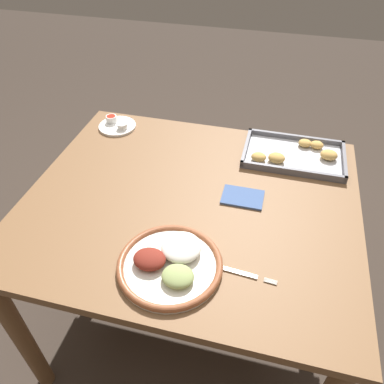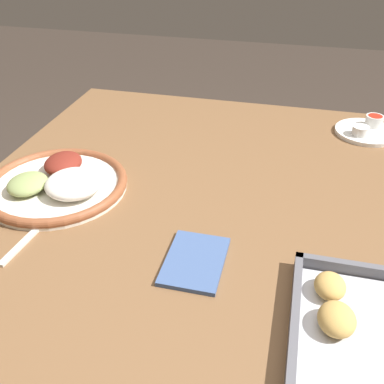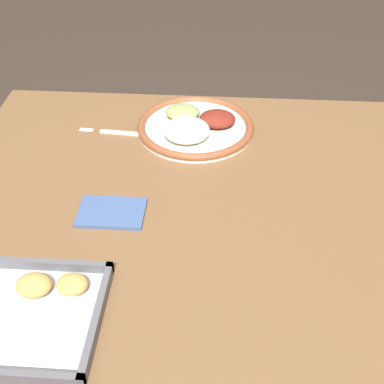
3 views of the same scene
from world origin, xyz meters
TOP-DOWN VIEW (x-y plane):
  - ground_plane at (0.00, 0.00)m, footprint 8.00×8.00m
  - dining_table at (0.00, 0.00)m, footprint 1.09×0.93m
  - dinner_plate at (0.02, -0.28)m, footprint 0.29×0.29m
  - fork at (0.20, -0.26)m, footprint 0.20×0.03m
  - saucer_plate at (-0.41, 0.36)m, footprint 0.15×0.15m
  - baking_tray at (0.32, 0.32)m, footprint 0.37×0.23m
  - napkin at (0.17, 0.04)m, footprint 0.14×0.10m

SIDE VIEW (x-z plane):
  - ground_plane at x=0.00m, z-range 0.00..0.00m
  - dining_table at x=0.00m, z-range 0.26..1.00m
  - fork at x=0.20m, z-range 0.73..0.74m
  - napkin at x=0.17m, z-range 0.73..0.74m
  - saucer_plate at x=-0.41m, z-range 0.73..0.76m
  - baking_tray at x=0.32m, z-range 0.73..0.77m
  - dinner_plate at x=0.02m, z-range 0.72..0.78m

